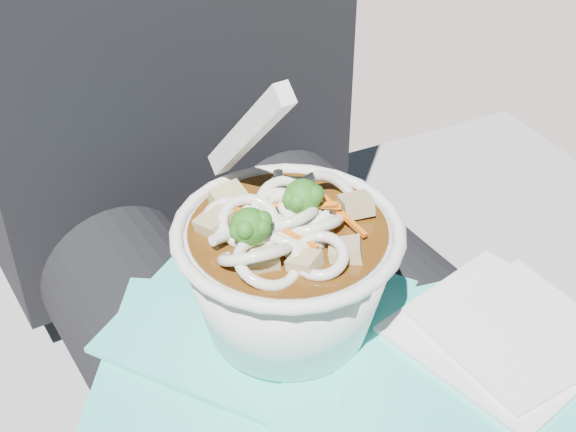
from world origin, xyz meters
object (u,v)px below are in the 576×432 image
person_body (276,296)px  udon_bowl (287,264)px  lap (339,400)px  plastic_bag (356,384)px

person_body → udon_bowl: (-0.03, -0.07, 0.10)m
lap → person_body: size_ratio=0.50×
lap → udon_bowl: 0.14m
lap → plastic_bag: (-0.02, -0.05, 0.08)m
person_body → plastic_bag: size_ratio=2.43×
plastic_bag → udon_bowl: bearing=100.6°
lap → plastic_bag: plastic_bag is taller
udon_bowl → lap: bearing=-28.5°
lap → person_body: bearing=90.0°
lap → udon_bowl: size_ratio=2.53×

